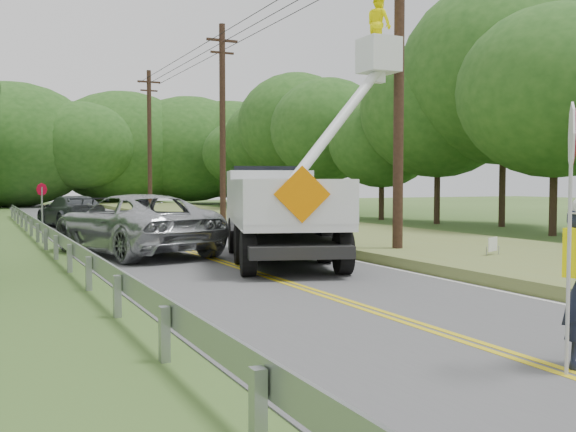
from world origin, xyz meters
name	(u,v)px	position (x,y,z in m)	size (l,w,h in m)	color
ground	(475,345)	(0.00, 0.00, 0.00)	(140.00, 140.00, 0.00)	#3F5D27
road	(184,250)	(0.00, 14.00, 0.01)	(7.20, 96.00, 0.03)	#515154
guardrail	(52,235)	(-4.02, 14.91, 0.55)	(0.18, 48.00, 0.77)	gray
utility_poles	(282,106)	(5.00, 17.02, 5.27)	(1.60, 43.30, 10.00)	black
tall_grass_verge	(367,238)	(7.10, 14.00, 0.15)	(7.00, 96.00, 0.30)	olive
treeline_right	(402,114)	(15.88, 24.18, 6.09)	(11.89, 52.95, 12.15)	#332319
treeline_horizon	(54,146)	(0.49, 56.27, 5.50)	(57.61, 14.65, 11.28)	#214B18
bucket_truck	(282,201)	(2.05, 10.73, 1.68)	(5.60, 8.24, 7.51)	black
suv_silver	(134,224)	(-1.77, 13.37, 0.95)	(3.07, 6.67, 1.85)	#AEB1B6
suv_darkgrey	(71,211)	(-1.90, 26.77, 0.79)	(2.16, 5.32, 1.54)	#3A3F43
stop_sign_permanent	(42,204)	(-3.98, 18.46, 1.43)	(0.41, 0.28, 2.20)	gray
yard_sign	(493,245)	(6.25, 6.42, 0.55)	(0.50, 0.24, 0.77)	white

